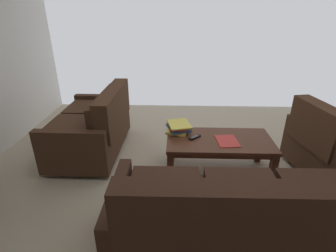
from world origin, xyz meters
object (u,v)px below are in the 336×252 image
sofa_main (248,219)px  tv_remote (195,137)px  loveseat_near (94,126)px  book_stack (178,127)px  coffee_table (219,144)px  loose_magazine (227,141)px

sofa_main → tv_remote: 1.19m
loveseat_near → book_stack: loveseat_near is taller
book_stack → coffee_table: bearing=157.5°
loveseat_near → loose_magazine: size_ratio=4.71×
book_stack → tv_remote: size_ratio=2.42×
sofa_main → tv_remote: bearing=-74.1°
tv_remote → coffee_table: bearing=177.2°
coffee_table → book_stack: book_stack is taller
coffee_table → book_stack: size_ratio=3.33×
tv_remote → loveseat_near: bearing=-19.1°
book_stack → tv_remote: book_stack is taller
loveseat_near → coffee_table: size_ratio=1.16×
sofa_main → loveseat_near: (1.61, -1.58, 0.00)m
loveseat_near → coffee_table: (-1.56, 0.46, 0.01)m
loveseat_near → coffee_table: loveseat_near is taller
book_stack → loose_magazine: (-0.54, 0.24, -0.05)m
loveseat_near → loose_magazine: bearing=162.8°
sofa_main → loveseat_near: size_ratio=1.51×
book_stack → loose_magazine: size_ratio=1.22×
coffee_table → book_stack: bearing=-22.5°
tv_remote → loose_magazine: tv_remote is taller
sofa_main → book_stack: sofa_main is taller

